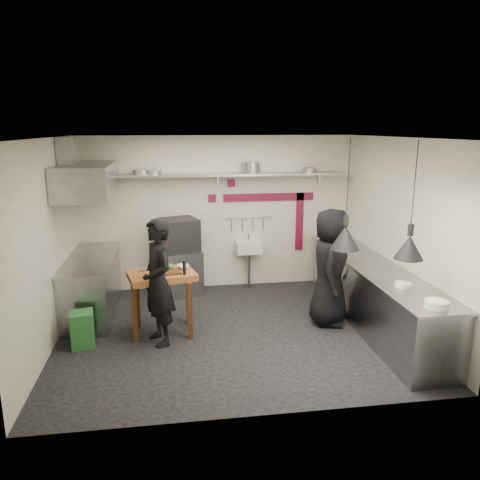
{
  "coord_description": "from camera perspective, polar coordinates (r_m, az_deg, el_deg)",
  "views": [
    {
      "loc": [
        -0.83,
        -6.35,
        2.94
      ],
      "look_at": [
        0.15,
        0.3,
        1.31
      ],
      "focal_mm": 35.0,
      "sensor_mm": 36.0,
      "label": 1
    }
  ],
  "objects": [
    {
      "name": "cutting_board",
      "position": [
        6.73,
        -8.87,
        -3.91
      ],
      "size": [
        0.41,
        0.32,
        0.02
      ],
      "primitive_type": "cube",
      "rotation": [
        0.0,
        0.0,
        0.19
      ],
      "color": "#442412",
      "rests_on": "prep_table"
    },
    {
      "name": "shelf_bracket_mid",
      "position": [
        8.51,
        -2.75,
        7.38
      ],
      "size": [
        0.04,
        0.06,
        0.24
      ],
      "primitive_type": "cube",
      "color": "gray",
      "rests_on": "wall_back"
    },
    {
      "name": "stock_pot",
      "position": [
        8.41,
        1.38,
        8.83
      ],
      "size": [
        0.36,
        0.36,
        0.2
      ],
      "primitive_type": "cylinder",
      "rotation": [
        0.0,
        0.0,
        0.15
      ],
      "color": "gray",
      "rests_on": "back_shelf"
    },
    {
      "name": "hood_duct",
      "position": [
        7.56,
        -20.28,
        9.82
      ],
      "size": [
        0.28,
        0.28,
        0.5
      ],
      "primitive_type": "cube",
      "color": "gray",
      "rests_on": "ceiling"
    },
    {
      "name": "wall_back",
      "position": [
        8.62,
        -2.73,
        3.3
      ],
      "size": [
        5.0,
        0.04,
        2.8
      ],
      "primitive_type": "cube",
      "color": "silver",
      "rests_on": "floor"
    },
    {
      "name": "heat_lamp_far",
      "position": [
        5.83,
        20.36,
        4.46
      ],
      "size": [
        0.44,
        0.44,
        1.4
      ],
      "primitive_type": null,
      "rotation": [
        0.0,
        0.0,
        -0.33
      ],
      "color": "black",
      "rests_on": "ceiling"
    },
    {
      "name": "chef_left",
      "position": [
        6.49,
        -9.97,
        -5.07
      ],
      "size": [
        0.65,
        0.76,
        1.77
      ],
      "primitive_type": "imported",
      "rotation": [
        0.0,
        0.0,
        -1.16
      ],
      "color": "black",
      "rests_on": "floor"
    },
    {
      "name": "counter_left_top",
      "position": [
        7.78,
        -17.86,
        -2.16
      ],
      "size": [
        0.76,
        2.0,
        0.03
      ],
      "primitive_type": "cube",
      "color": "gray",
      "rests_on": "counter_left"
    },
    {
      "name": "counter_left",
      "position": [
        7.91,
        -17.61,
        -5.4
      ],
      "size": [
        0.7,
        1.9,
        0.9
      ],
      "primitive_type": "cube",
      "color": "gray",
      "rests_on": "floor"
    },
    {
      "name": "lemon_a",
      "position": [
        6.63,
        -11.12,
        -4.03
      ],
      "size": [
        0.09,
        0.09,
        0.08
      ],
      "primitive_type": "sphere",
      "rotation": [
        0.0,
        0.0,
        -0.16
      ],
      "color": "#FFD848",
      "rests_on": "prep_table"
    },
    {
      "name": "bowl",
      "position": [
        6.91,
        -6.96,
        -3.25
      ],
      "size": [
        0.19,
        0.19,
        0.06
      ],
      "primitive_type": "imported",
      "rotation": [
        0.0,
        0.0,
        0.08
      ],
      "color": "silver",
      "rests_on": "prep_table"
    },
    {
      "name": "green_bin",
      "position": [
        6.85,
        -18.65,
        -10.28
      ],
      "size": [
        0.36,
        0.36,
        0.5
      ],
      "primitive_type": "cube",
      "rotation": [
        0.0,
        0.0,
        0.18
      ],
      "color": "#225827",
      "rests_on": "floor"
    },
    {
      "name": "red_tile_b",
      "position": [
        8.55,
        -3.4,
        5.1
      ],
      "size": [
        0.14,
        0.02,
        0.14
      ],
      "primitive_type": "cube",
      "color": "maroon",
      "rests_on": "wall_back"
    },
    {
      "name": "pan_far_left",
      "position": [
        8.31,
        -11.94,
        8.1
      ],
      "size": [
        0.36,
        0.36,
        0.09
      ],
      "primitive_type": "cylinder",
      "rotation": [
        0.0,
        0.0,
        -0.35
      ],
      "color": "gray",
      "rests_on": "back_shelf"
    },
    {
      "name": "oven_stand",
      "position": [
        8.51,
        -7.33,
        -3.89
      ],
      "size": [
        0.84,
        0.8,
        0.8
      ],
      "primitive_type": "cube",
      "rotation": [
        0.0,
        0.0,
        0.31
      ],
      "color": "gray",
      "rests_on": "floor"
    },
    {
      "name": "ceiling",
      "position": [
        6.4,
        -0.95,
        12.35
      ],
      "size": [
        5.0,
        5.0,
        0.0
      ],
      "primitive_type": "plane",
      "color": "beige",
      "rests_on": "floor"
    },
    {
      "name": "wall_left",
      "position": [
        6.74,
        -22.49,
        -0.66
      ],
      "size": [
        0.04,
        4.2,
        2.8
      ],
      "primitive_type": "cube",
      "color": "silver",
      "rests_on": "floor"
    },
    {
      "name": "counter_right",
      "position": [
        7.44,
        15.89,
        -6.5
      ],
      "size": [
        0.7,
        3.8,
        0.9
      ],
      "primitive_type": "cube",
      "color": "gray",
      "rests_on": "floor"
    },
    {
      "name": "back_shelf",
      "position": [
        8.35,
        -2.66,
        7.95
      ],
      "size": [
        4.6,
        0.34,
        0.04
      ],
      "primitive_type": "cube",
      "color": "gray",
      "rests_on": "wall_back"
    },
    {
      "name": "plate_stack",
      "position": [
        5.83,
        22.84,
        -7.23
      ],
      "size": [
        0.3,
        0.3,
        0.09
      ],
      "primitive_type": "cylinder",
      "rotation": [
        0.0,
        0.0,
        -0.14
      ],
      "color": "silver",
      "rests_on": "counter_right_top"
    },
    {
      "name": "chef_right",
      "position": [
        7.17,
        10.89,
        -3.26
      ],
      "size": [
        0.83,
        1.01,
        1.78
      ],
      "primitive_type": "imported",
      "rotation": [
        0.0,
        0.0,
        1.22
      ],
      "color": "black",
      "rests_on": "floor"
    },
    {
      "name": "counter_right_top",
      "position": [
        7.3,
        16.12,
        -3.06
      ],
      "size": [
        0.76,
        3.9,
        0.03
      ],
      "primitive_type": "cube",
      "color": "gray",
      "rests_on": "counter_right"
    },
    {
      "name": "heat_lamp_near",
      "position": [
        6.13,
        12.96,
        5.32
      ],
      "size": [
        0.41,
        0.41,
        1.41
      ],
      "primitive_type": null,
      "rotation": [
        0.0,
        0.0,
        0.09
      ],
      "color": "black",
      "rests_on": "ceiling"
    },
    {
      "name": "pan_right",
      "position": [
        8.66,
        8.44,
        8.42
      ],
      "size": [
        0.31,
        0.31,
        0.08
      ],
      "primitive_type": "cylinder",
      "rotation": [
        0.0,
        0.0,
        0.36
      ],
      "color": "gray",
      "rests_on": "back_shelf"
    },
    {
      "name": "prep_table",
      "position": [
        6.93,
        -9.4,
        -7.55
      ],
      "size": [
        1.04,
        0.83,
        0.92
      ],
      "primitive_type": null,
      "rotation": [
        0.0,
        0.0,
        0.23
      ],
      "color": "#93572C",
      "rests_on": "floor"
    },
    {
      "name": "wall_right",
      "position": [
        7.33,
        18.87,
        0.73
      ],
      "size": [
        0.04,
        4.2,
        2.8
      ],
      "primitive_type": "cube",
      "color": "silver",
      "rests_on": "floor"
    },
    {
      "name": "steel_tray",
      "position": [
        6.9,
        -11.27,
        -3.55
      ],
      "size": [
        0.23,
        0.19,
        0.03
      ],
      "primitive_type": "cube",
      "rotation": [
        0.0,
        0.0,
        -0.28
      ],
      "color": "gray",
      "rests_on": "prep_table"
    },
    {
      "name": "pan_mid_left",
      "position": [
        8.31,
        -10.44,
        8.09
      ],
      "size": [
        0.29,
        0.29,
        0.07
      ],
      "primitive_type": "cylinder",
      "rotation": [
        0.0,
        0.0,
        -0.15
      ],
      "color": "gray",
      "rests_on": "back_shelf"
    },
    {
      "name": "wall_front",
      "position": [
        4.59,
        2.53,
        -6.0
      ],
      "size": [
        5.0,
        0.04,
        2.8
      ],
      "primitive_type": "cube",
      "color": "silver",
      "rests_on": "floor"
    },
    {
      "name": "small_bowl_right",
      "position": [
        6.43,
        19.3,
        -5.18
      ],
      "size": [
        0.22,
        0.22,
        0.05
      ],
      "primitive_type": "cylinder",
      "rotation": [
        0.0,
        0.0,
        0.01
      ],
      "color": "silver",
      "rests_on": "counter_right_top"
    },
    {
      "name": "red_band_vert",
      "position": [
        8.93,
        7.26,
        2.25
      ],
      "size": [
        0.14,
        0.02,
        1.1
      ],
      "primitive_type": "cube",
      "color": "maroon",
      "rests_on": "wall_back"
    },
    {
      "name": "shelf_bracket_right",
      "position": [
        8.89,
        9.63,
        7.47
      ],
      "size": [
        0.04,
        0.06,
        0.24
      ],
      "primitive_type": "cube",
      "color": "gray",
      "rests_on": "wall_back"
    },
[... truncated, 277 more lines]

